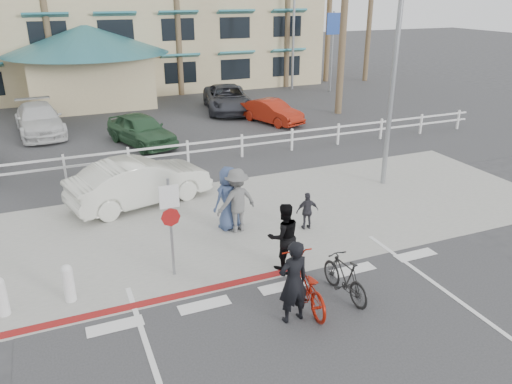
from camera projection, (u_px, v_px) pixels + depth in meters
name	position (u px, v px, depth m)	size (l,w,h in m)	color
ground	(294.00, 300.00, 11.63)	(140.00, 140.00, 0.00)	#333335
bike_path	(340.00, 353.00, 9.92)	(12.00, 16.00, 0.01)	#333335
sidewalk_plaza	(229.00, 223.00, 15.47)	(22.00, 7.00, 0.01)	gray
cross_street	(193.00, 181.00, 18.88)	(40.00, 5.00, 0.01)	#333335
parking_lot	(144.00, 123.00, 27.00)	(50.00, 16.00, 0.01)	#333335
curb_red	(155.00, 301.00, 11.57)	(7.00, 0.25, 0.02)	maroon
rail_fence	(190.00, 152.00, 20.59)	(29.40, 0.16, 1.00)	silver
building	(130.00, 6.00, 36.69)	(28.00, 16.00, 11.30)	#C8B689
sign_post	(171.00, 223.00, 12.13)	(0.50, 0.10, 2.90)	gray
bollard_0	(68.00, 283.00, 11.43)	(0.26, 0.26, 0.95)	silver
bollard_1	(1.00, 296.00, 10.93)	(0.26, 0.26, 0.95)	silver
streetlight_0	(395.00, 60.00, 16.97)	(0.60, 2.00, 9.00)	gray
streetlight_1	(294.00, 20.00, 34.66)	(0.60, 2.00, 9.50)	gray
info_sign	(332.00, 51.00, 34.40)	(1.20, 0.16, 5.60)	navy
bike_red	(306.00, 283.00, 11.28)	(0.73, 2.11, 1.11)	maroon
rider_red	(293.00, 282.00, 10.57)	(0.70, 0.46, 1.93)	black
bike_black	(345.00, 277.00, 11.58)	(0.48, 1.72, 1.03)	black
rider_black	(284.00, 236.00, 12.68)	(0.87, 0.68, 1.79)	black
pedestrian_a	(237.00, 201.00, 14.62)	(1.27, 0.73, 1.96)	#5D5D5D
pedestrian_child	(307.00, 211.00, 14.88)	(0.69, 0.29, 1.17)	#2D2C33
pedestrian_b	(229.00, 198.00, 14.78)	(0.96, 0.62, 1.96)	#34446A
car_white_sedan	(140.00, 182.00, 16.63)	(1.65, 4.72, 1.56)	silver
lot_car_2	(141.00, 130.00, 23.03)	(1.71, 4.26, 1.45)	#294F31
lot_car_3	(272.00, 112.00, 26.89)	(1.32, 3.78, 1.24)	maroon
lot_car_4	(39.00, 120.00, 24.76)	(2.06, 5.06, 1.47)	silver
lot_car_5	(227.00, 98.00, 29.53)	(2.48, 5.37, 1.49)	#2E2F37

